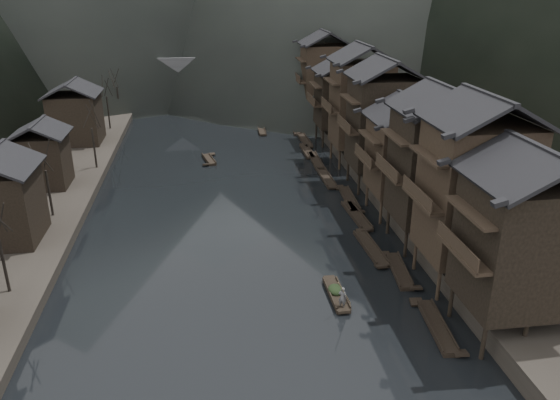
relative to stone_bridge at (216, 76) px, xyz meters
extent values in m
plane|color=black|center=(0.00, -72.00, -5.11)|extent=(300.00, 300.00, 0.00)
cube|color=#2D2823|center=(35.00, -32.00, -4.21)|extent=(40.00, 200.00, 1.80)
cylinder|color=black|center=(14.20, -82.40, -3.81)|extent=(0.30, 0.30, 2.90)
cylinder|color=black|center=(14.20, -77.60, -3.81)|extent=(0.30, 0.30, 2.90)
cylinder|color=black|center=(16.95, -82.40, -3.81)|extent=(0.30, 0.30, 2.90)
cylinder|color=black|center=(16.95, -77.60, -3.81)|extent=(0.30, 0.30, 2.90)
cube|color=black|center=(17.30, -80.00, 1.73)|extent=(7.00, 6.00, 8.49)
cube|color=#2F231A|center=(13.30, -80.00, 1.31)|extent=(1.20, 5.70, 0.25)
cylinder|color=#2F231A|center=(14.20, -75.40, -3.81)|extent=(0.30, 0.30, 2.90)
cylinder|color=#2F231A|center=(14.20, -70.60, -3.81)|extent=(0.30, 0.30, 2.90)
cylinder|color=#2F231A|center=(16.95, -75.40, -3.81)|extent=(0.30, 0.30, 2.90)
cylinder|color=#2F231A|center=(16.95, -70.60, -3.81)|extent=(0.30, 0.30, 2.90)
cube|color=#2F231A|center=(17.30, -73.00, 2.66)|extent=(7.00, 6.00, 10.33)
cube|color=#2F231A|center=(13.30, -73.00, 2.14)|extent=(1.20, 5.70, 0.25)
cylinder|color=black|center=(14.20, -68.40, -3.81)|extent=(0.30, 0.30, 2.90)
cylinder|color=black|center=(14.20, -63.60, -3.81)|extent=(0.30, 0.30, 2.90)
cylinder|color=black|center=(16.95, -68.40, -3.81)|extent=(0.30, 0.30, 2.90)
cylinder|color=black|center=(16.95, -63.60, -3.81)|extent=(0.30, 0.30, 2.90)
cube|color=black|center=(17.30, -66.00, 2.34)|extent=(7.00, 6.00, 9.70)
cube|color=#2F231A|center=(13.30, -66.00, 1.85)|extent=(1.20, 5.70, 0.25)
cylinder|color=#2F231A|center=(14.20, -61.40, -3.81)|extent=(0.30, 0.30, 2.90)
cylinder|color=#2F231A|center=(14.20, -56.60, -3.81)|extent=(0.30, 0.30, 2.90)
cylinder|color=#2F231A|center=(16.95, -61.40, -3.81)|extent=(0.30, 0.30, 2.90)
cylinder|color=#2F231A|center=(16.95, -56.60, -3.81)|extent=(0.30, 0.30, 2.90)
cube|color=#2F231A|center=(17.30, -59.00, 1.12)|extent=(7.00, 6.00, 7.26)
cube|color=#2F231A|center=(13.30, -59.00, 0.76)|extent=(1.20, 5.70, 0.25)
cylinder|color=black|center=(14.20, -53.40, -3.81)|extent=(0.30, 0.30, 2.90)
cylinder|color=black|center=(14.20, -48.60, -3.81)|extent=(0.30, 0.30, 2.90)
cylinder|color=black|center=(16.95, -53.40, -3.81)|extent=(0.30, 0.30, 2.90)
cylinder|color=black|center=(16.95, -48.60, -3.81)|extent=(0.30, 0.30, 2.90)
cube|color=black|center=(17.30, -51.00, 2.49)|extent=(7.00, 6.00, 9.99)
cube|color=#2F231A|center=(13.30, -51.00, 1.99)|extent=(1.20, 5.70, 0.25)
cylinder|color=#2F231A|center=(14.20, -44.40, -3.81)|extent=(0.30, 0.30, 2.90)
cylinder|color=#2F231A|center=(14.20, -39.60, -3.81)|extent=(0.30, 0.30, 2.90)
cylinder|color=#2F231A|center=(16.95, -44.40, -3.81)|extent=(0.30, 0.30, 2.90)
cylinder|color=#2F231A|center=(16.95, -39.60, -3.81)|extent=(0.30, 0.30, 2.90)
cube|color=#2F231A|center=(17.30, -42.00, 2.73)|extent=(7.00, 6.00, 10.49)
cube|color=#2F231A|center=(13.30, -42.00, 2.21)|extent=(1.20, 5.70, 0.25)
cylinder|color=black|center=(14.20, -34.40, -3.81)|extent=(0.30, 0.30, 2.90)
cylinder|color=black|center=(14.20, -29.60, -3.81)|extent=(0.30, 0.30, 2.90)
cylinder|color=black|center=(16.95, -34.40, -3.81)|extent=(0.30, 0.30, 2.90)
cylinder|color=black|center=(16.95, -29.60, -3.81)|extent=(0.30, 0.30, 2.90)
cube|color=black|center=(17.30, -32.00, 1.32)|extent=(7.00, 6.00, 7.66)
cube|color=#2F231A|center=(13.30, -32.00, 0.94)|extent=(1.20, 5.70, 0.25)
cylinder|color=#2F231A|center=(14.20, -22.40, -3.81)|extent=(0.30, 0.30, 2.90)
cylinder|color=#2F231A|center=(14.20, -17.60, -3.81)|extent=(0.30, 0.30, 2.90)
cylinder|color=#2F231A|center=(16.95, -22.40, -3.81)|extent=(0.30, 0.30, 2.90)
cylinder|color=#2F231A|center=(16.95, -17.60, -3.81)|extent=(0.30, 0.30, 2.90)
cube|color=#2F231A|center=(17.30, -20.00, 2.59)|extent=(7.00, 6.00, 10.20)
cube|color=#2F231A|center=(13.30, -20.00, 2.08)|extent=(1.20, 5.70, 0.25)
cube|color=black|center=(-20.50, -62.00, -0.66)|extent=(6.00, 6.00, 6.50)
cube|color=black|center=(-20.50, -48.00, -1.01)|extent=(5.00, 5.00, 5.80)
cube|color=black|center=(-20.50, -30.00, -0.51)|extent=(6.50, 6.50, 6.80)
cylinder|color=black|center=(-17.00, -71.24, -1.55)|extent=(0.24, 0.24, 4.73)
cylinder|color=black|center=(-17.00, -56.90, -1.59)|extent=(0.24, 0.24, 4.63)
cylinder|color=black|center=(-17.00, -42.20, -1.43)|extent=(0.24, 0.24, 4.96)
cylinder|color=black|center=(-17.00, -22.69, -1.41)|extent=(0.24, 0.24, 5.00)
cylinder|color=black|center=(-17.00, -11.30, -1.71)|extent=(0.24, 0.24, 4.39)
cube|color=black|center=(12.70, -78.89, -4.96)|extent=(1.72, 6.49, 0.30)
cube|color=black|center=(12.70, -78.89, -4.78)|extent=(1.76, 6.37, 0.10)
cube|color=black|center=(12.40, -75.82, -4.82)|extent=(1.01, 0.88, 0.34)
cube|color=black|center=(13.00, -81.96, -4.82)|extent=(1.01, 0.88, 0.34)
cube|color=black|center=(12.77, -71.00, -4.96)|extent=(1.80, 6.06, 0.30)
cube|color=black|center=(12.77, -71.00, -4.78)|extent=(1.84, 5.95, 0.10)
cube|color=black|center=(12.43, -68.15, -4.82)|extent=(1.02, 0.84, 0.33)
cube|color=black|center=(13.11, -73.84, -4.82)|extent=(1.02, 0.84, 0.33)
cube|color=black|center=(11.63, -66.73, -4.96)|extent=(1.37, 7.05, 0.30)
cube|color=black|center=(11.63, -66.73, -4.78)|extent=(1.41, 6.91, 0.10)
cube|color=black|center=(11.75, -63.37, -4.82)|extent=(0.97, 0.90, 0.35)
cube|color=black|center=(11.50, -70.10, -4.82)|extent=(0.97, 0.90, 0.35)
cube|color=black|center=(12.30, -59.48, -4.96)|extent=(1.43, 7.41, 0.30)
cube|color=black|center=(12.30, -59.48, -4.78)|extent=(1.48, 7.27, 0.10)
cube|color=black|center=(12.47, -55.95, -4.82)|extent=(0.98, 0.94, 0.36)
cube|color=black|center=(12.14, -63.02, -4.82)|extent=(0.98, 0.94, 0.36)
cube|color=black|center=(12.73, -54.99, -4.96)|extent=(1.49, 7.45, 0.30)
cube|color=black|center=(12.73, -54.99, -4.78)|extent=(1.54, 7.30, 0.10)
cube|color=black|center=(12.54, -51.44, -4.82)|extent=(0.98, 0.95, 0.36)
cube|color=black|center=(12.92, -58.54, -4.82)|extent=(0.98, 0.95, 0.36)
cube|color=black|center=(11.72, -47.81, -4.96)|extent=(1.14, 7.17, 0.30)
cube|color=black|center=(11.72, -47.81, -4.78)|extent=(1.19, 7.03, 0.10)
cube|color=black|center=(11.70, -44.37, -4.82)|extent=(0.94, 0.88, 0.35)
cube|color=black|center=(11.74, -51.25, -4.82)|extent=(0.94, 0.88, 0.35)
cube|color=black|center=(11.81, -40.97, -4.96)|extent=(1.36, 7.68, 0.30)
cube|color=black|center=(11.81, -40.97, -4.78)|extent=(1.41, 7.53, 0.10)
cube|color=black|center=(11.69, -37.30, -4.82)|extent=(0.97, 0.97, 0.37)
cube|color=black|center=(11.94, -44.64, -4.82)|extent=(0.97, 0.97, 0.37)
cube|color=black|center=(11.45, -36.67, -4.96)|extent=(1.15, 6.31, 0.30)
cube|color=black|center=(11.45, -36.67, -4.78)|extent=(1.20, 6.19, 0.10)
cube|color=black|center=(11.43, -33.65, -4.82)|extent=(0.94, 0.78, 0.33)
cube|color=black|center=(11.48, -39.70, -4.82)|extent=(0.94, 0.78, 0.33)
cube|color=black|center=(12.14, -31.02, -4.96)|extent=(1.16, 7.52, 0.30)
cube|color=black|center=(12.14, -31.02, -4.78)|extent=(1.22, 7.37, 0.10)
cube|color=black|center=(12.17, -27.41, -4.82)|extent=(0.94, 0.93, 0.36)
cube|color=black|center=(12.11, -34.62, -4.82)|extent=(0.94, 0.93, 0.36)
cube|color=black|center=(11.78, -24.53, -4.96)|extent=(1.30, 6.36, 0.30)
cube|color=black|center=(11.78, -24.53, -4.78)|extent=(1.35, 6.24, 0.10)
cube|color=black|center=(11.69, -21.49, -4.82)|extent=(0.96, 0.81, 0.33)
cube|color=black|center=(11.88, -27.57, -4.82)|extent=(0.96, 0.81, 0.33)
cube|color=black|center=(12.17, -17.18, -4.96)|extent=(1.66, 7.29, 0.30)
cube|color=black|center=(12.17, -17.18, -4.78)|extent=(1.71, 7.15, 0.10)
cube|color=black|center=(12.44, -13.72, -4.82)|extent=(1.00, 0.96, 0.36)
cube|color=black|center=(11.90, -20.64, -4.82)|extent=(1.00, 0.96, 0.36)
cube|color=black|center=(11.52, -11.53, -4.96)|extent=(1.76, 7.62, 0.30)
cube|color=black|center=(11.52, -11.53, -4.78)|extent=(1.80, 7.47, 0.10)
cube|color=black|center=(11.20, -7.92, -4.82)|extent=(1.01, 1.00, 0.36)
cube|color=black|center=(11.84, -15.14, -4.82)|extent=(1.01, 1.00, 0.36)
cube|color=black|center=(-2.24, -38.49, -4.96)|extent=(1.89, 4.80, 0.30)
cube|color=black|center=(-2.24, -38.49, -4.78)|extent=(1.92, 4.72, 0.10)
cube|color=black|center=(-1.81, -36.28, -4.82)|extent=(0.95, 0.74, 0.29)
cube|color=black|center=(-2.68, -40.70, -4.82)|extent=(0.95, 0.74, 0.29)
cube|color=black|center=(6.39, -24.42, -4.96)|extent=(1.19, 5.63, 0.30)
cube|color=black|center=(6.39, -24.42, -4.78)|extent=(1.24, 5.52, 0.10)
cube|color=black|center=(6.30, -21.73, -4.82)|extent=(0.87, 0.72, 0.32)
cube|color=black|center=(6.48, -27.10, -4.82)|extent=(0.87, 0.72, 0.32)
cube|color=black|center=(2.64, -10.23, -4.96)|extent=(3.68, 4.16, 0.30)
cube|color=black|center=(2.64, -10.23, -4.78)|extent=(3.66, 4.12, 0.10)
cube|color=black|center=(1.24, -8.53, -4.82)|extent=(1.02, 0.98, 0.29)
cube|color=black|center=(4.04, -11.92, -4.82)|extent=(1.02, 0.98, 0.29)
cube|color=#4C4C4F|center=(0.00, 0.00, 2.09)|extent=(40.00, 6.00, 1.60)
cube|color=#4C4C4F|center=(0.00, -2.70, 3.39)|extent=(40.00, 0.50, 1.00)
cube|color=#4C4C4F|center=(0.00, 2.70, 3.39)|extent=(40.00, 0.50, 1.00)
cube|color=#4C4C4F|center=(-14.00, 0.00, -1.91)|extent=(3.20, 6.00, 6.40)
cube|color=#4C4C4F|center=(-4.50, 0.00, -1.91)|extent=(3.20, 6.00, 6.40)
cube|color=#4C4C4F|center=(4.50, 0.00, -1.91)|extent=(3.20, 6.00, 6.40)
cube|color=#4C4C4F|center=(14.00, 0.00, -1.91)|extent=(3.20, 6.00, 6.40)
cube|color=black|center=(6.75, -73.89, -4.96)|extent=(1.08, 4.86, 0.30)
cube|color=black|center=(6.75, -73.89, -4.78)|extent=(1.13, 4.76, 0.10)
cube|color=black|center=(6.76, -71.56, -4.82)|extent=(0.90, 0.61, 0.30)
cube|color=black|center=(6.74, -76.22, -4.82)|extent=(0.90, 0.61, 0.30)
ellipsoid|color=black|center=(6.75, -73.65, -4.32)|extent=(1.16, 1.52, 0.70)
imported|color=#5F6062|center=(6.74, -75.74, -3.82)|extent=(0.74, 0.70, 1.71)
cylinder|color=#8C7A51|center=(6.94, -75.74, -1.33)|extent=(1.72, 2.01, 3.26)
camera|label=1|loc=(-2.49, -108.86, 17.36)|focal=35.00mm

